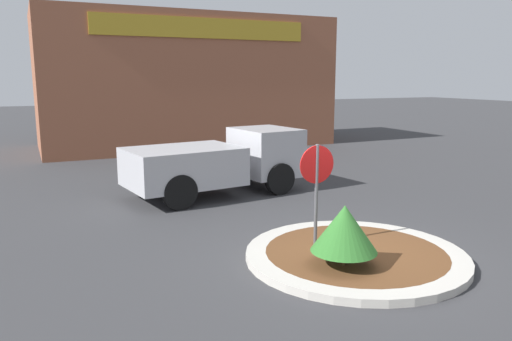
% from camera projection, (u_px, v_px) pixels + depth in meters
% --- Properties ---
extents(ground_plane, '(120.00, 120.00, 0.00)m').
position_uv_depth(ground_plane, '(355.00, 259.00, 9.72)').
color(ground_plane, '#38383A').
extents(traffic_island, '(4.28, 4.28, 0.15)m').
position_uv_depth(traffic_island, '(355.00, 255.00, 9.71)').
color(traffic_island, '#BCB7AD').
rests_on(traffic_island, ground_plane).
extents(stop_sign, '(0.76, 0.07, 2.19)m').
position_uv_depth(stop_sign, '(317.00, 178.00, 9.87)').
color(stop_sign, '#4C4C51').
rests_on(stop_sign, ground_plane).
extents(island_shrub, '(1.20, 1.20, 1.12)m').
position_uv_depth(island_shrub, '(344.00, 228.00, 8.86)').
color(island_shrub, brown).
rests_on(island_shrub, traffic_island).
extents(utility_truck, '(5.50, 2.84, 1.90)m').
position_uv_depth(utility_truck, '(219.00, 161.00, 14.91)').
color(utility_truck, '#B2B2B7').
rests_on(utility_truck, ground_plane).
extents(storefront_building, '(14.28, 6.07, 6.47)m').
position_uv_depth(storefront_building, '(186.00, 82.00, 25.59)').
color(storefront_building, '#93563D').
rests_on(storefront_building, ground_plane).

